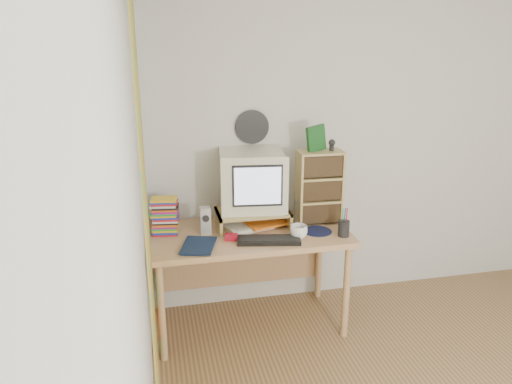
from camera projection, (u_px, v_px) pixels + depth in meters
name	position (u px, v px, depth m)	size (l,w,h in m)	color
back_wall	(367.00, 145.00, 3.92)	(3.50, 3.50, 0.00)	silver
left_wall	(137.00, 262.00, 1.94)	(3.50, 3.50, 0.00)	silver
curtain	(148.00, 237.00, 2.42)	(2.20, 2.20, 0.00)	orange
wall_disc	(252.00, 127.00, 3.66)	(0.25, 0.25, 0.02)	black
desk	(247.00, 246.00, 3.62)	(1.40, 0.70, 0.75)	tan
monitor_riser	(253.00, 214.00, 3.59)	(0.52, 0.30, 0.12)	tan
crt_monitor	(252.00, 180.00, 3.57)	(0.44, 0.44, 0.42)	silver
speaker_left	(205.00, 220.00, 3.47)	(0.07, 0.07, 0.19)	#BABBBF
speaker_right	(301.00, 212.00, 3.65)	(0.07, 0.07, 0.18)	#BABBBF
keyboard	(269.00, 240.00, 3.35)	(0.42, 0.14, 0.03)	black
dvd_stack	(165.00, 217.00, 3.46)	(0.17, 0.12, 0.25)	brown
cd_rack	(319.00, 187.00, 3.62)	(0.32, 0.17, 0.54)	tan
mug	(299.00, 232.00, 3.40)	(0.12, 0.12, 0.09)	white
diary	(183.00, 243.00, 3.27)	(0.25, 0.19, 0.05)	#101E3B
mousepad	(317.00, 231.00, 3.53)	(0.21, 0.21, 0.00)	#100F33
pen_cup	(344.00, 225.00, 3.43)	(0.08, 0.08, 0.16)	black
papers	(254.00, 224.00, 3.61)	(0.32, 0.24, 0.04)	white
red_box	(231.00, 237.00, 3.38)	(0.08, 0.05, 0.04)	#AA1227
game_box	(316.00, 138.00, 3.50)	(0.14, 0.03, 0.18)	#16501D
webcam	(332.00, 145.00, 3.53)	(0.05, 0.05, 0.08)	black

